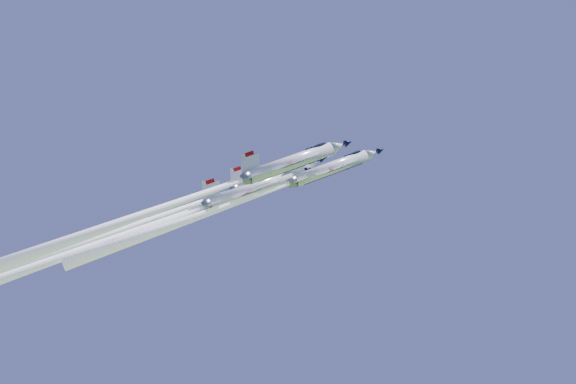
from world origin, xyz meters
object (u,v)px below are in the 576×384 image
at_px(jet_left, 122,230).
at_px(jet_right, 179,202).
at_px(jet_slot, 100,244).
at_px(jet_lead, 244,200).

distance_m(jet_left, jet_right, 16.44).
xyz_separation_m(jet_left, jet_slot, (1.74, -7.14, -2.75)).
relative_size(jet_right, jet_slot, 0.75).
bearing_deg(jet_right, jet_left, -154.83).
distance_m(jet_lead, jet_right, 12.57).
bearing_deg(jet_slot, jet_right, 51.25).
bearing_deg(jet_lead, jet_right, -58.30).
height_order(jet_right, jet_slot, jet_slot).
bearing_deg(jet_left, jet_slot, -25.28).
xyz_separation_m(jet_lead, jet_right, (-4.11, -11.73, -1.83)).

